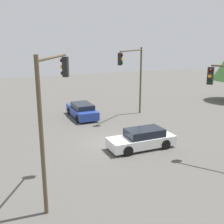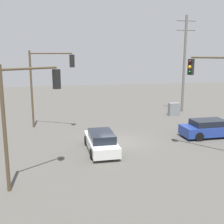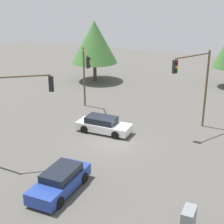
{
  "view_description": "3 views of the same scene",
  "coord_description": "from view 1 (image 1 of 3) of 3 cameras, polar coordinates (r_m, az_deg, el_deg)",
  "views": [
    {
      "loc": [
        -17.71,
        7.77,
        7.52
      ],
      "look_at": [
        -0.42,
        0.25,
        2.53
      ],
      "focal_mm": 45.0,
      "sensor_mm": 36.0,
      "label": 1
    },
    {
      "loc": [
        -4.84,
        -19.85,
        6.63
      ],
      "look_at": [
        -0.8,
        -1.32,
        2.68
      ],
      "focal_mm": 45.0,
      "sensor_mm": 36.0,
      "label": 2
    },
    {
      "loc": [
        23.01,
        10.39,
        12.14
      ],
      "look_at": [
        -0.85,
        -0.35,
        2.31
      ],
      "focal_mm": 55.0,
      "sensor_mm": 36.0,
      "label": 3
    }
  ],
  "objects": [
    {
      "name": "ground_plane",
      "position": [
        20.75,
        0.17,
        -6.41
      ],
      "size": [
        80.0,
        80.0,
        0.0
      ],
      "primitive_type": "plane",
      "color": "#54514C"
    },
    {
      "name": "sedan_white",
      "position": [
        19.81,
        6.13,
        -5.47
      ],
      "size": [
        1.91,
        4.72,
        1.4
      ],
      "color": "silver",
      "rests_on": "ground_plane"
    },
    {
      "name": "sedan_blue",
      "position": [
        27.36,
        -6.1,
        0.31
      ],
      "size": [
        4.74,
        2.0,
        1.43
      ],
      "rotation": [
        0.0,
        0.0,
        -1.57
      ],
      "color": "#233D93",
      "rests_on": "ground_plane"
    },
    {
      "name": "traffic_signal_main",
      "position": [
        13.07,
        -12.15,
        2.16
      ],
      "size": [
        3.83,
        2.32,
        6.91
      ],
      "rotation": [
        0.0,
        0.0,
        -0.52
      ],
      "color": "brown",
      "rests_on": "ground_plane"
    },
    {
      "name": "traffic_signal_aux",
      "position": [
        26.81,
        4.36,
        8.5
      ],
      "size": [
        2.93,
        3.82,
        6.65
      ],
      "rotation": [
        0.0,
        0.0,
        2.21
      ],
      "color": "brown",
      "rests_on": "ground_plane"
    }
  ]
}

